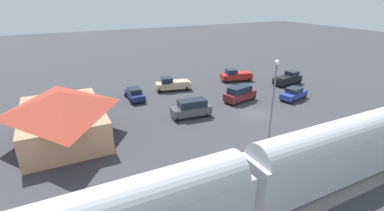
{
  "coord_description": "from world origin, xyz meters",
  "views": [
    {
      "loc": [
        -26.29,
        22.16,
        14.27
      ],
      "look_at": [
        3.8,
        6.95,
        1.0
      ],
      "focal_mm": 26.57,
      "sensor_mm": 36.0,
      "label": 1
    }
  ],
  "objects_px": {
    "pedestrian_waiting_far": "(351,127)",
    "pickup_red": "(236,75)",
    "station_building": "(62,114)",
    "suv_maroon": "(240,94)",
    "light_pole_near_platform": "(274,95)",
    "pedestrian_on_platform": "(276,152)",
    "sedan_navy": "(135,94)",
    "pickup_black": "(288,78)",
    "pickup_tan": "(173,84)",
    "sedan_blue": "(294,94)",
    "suv_charcoal": "(191,108)"
  },
  "relations": [
    {
      "from": "sedan_navy",
      "to": "pickup_black",
      "type": "relative_size",
      "value": 0.8
    },
    {
      "from": "suv_maroon",
      "to": "suv_charcoal",
      "type": "distance_m",
      "value": 8.77
    },
    {
      "from": "sedan_navy",
      "to": "pickup_tan",
      "type": "relative_size",
      "value": 0.79
    },
    {
      "from": "station_building",
      "to": "pickup_black",
      "type": "bearing_deg",
      "value": -84.23
    },
    {
      "from": "pedestrian_waiting_far",
      "to": "suv_charcoal",
      "type": "relative_size",
      "value": 0.34
    },
    {
      "from": "station_building",
      "to": "suv_maroon",
      "type": "relative_size",
      "value": 2.41
    },
    {
      "from": "pedestrian_waiting_far",
      "to": "sedan_navy",
      "type": "height_order",
      "value": "pedestrian_waiting_far"
    },
    {
      "from": "pickup_tan",
      "to": "station_building",
      "type": "bearing_deg",
      "value": 119.66
    },
    {
      "from": "station_building",
      "to": "light_pole_near_platform",
      "type": "height_order",
      "value": "light_pole_near_platform"
    },
    {
      "from": "suv_maroon",
      "to": "pickup_tan",
      "type": "bearing_deg",
      "value": 36.61
    },
    {
      "from": "station_building",
      "to": "pedestrian_on_platform",
      "type": "bearing_deg",
      "value": -131.21
    },
    {
      "from": "pedestrian_waiting_far",
      "to": "sedan_navy",
      "type": "relative_size",
      "value": 0.38
    },
    {
      "from": "pickup_black",
      "to": "station_building",
      "type": "bearing_deg",
      "value": 95.77
    },
    {
      "from": "pedestrian_on_platform",
      "to": "suv_charcoal",
      "type": "distance_m",
      "value": 13.14
    },
    {
      "from": "sedan_navy",
      "to": "suv_charcoal",
      "type": "height_order",
      "value": "suv_charcoal"
    },
    {
      "from": "pickup_black",
      "to": "sedan_navy",
      "type": "bearing_deg",
      "value": 80.25
    },
    {
      "from": "suv_maroon",
      "to": "suv_charcoal",
      "type": "xyz_separation_m",
      "value": [
        -1.78,
        8.58,
        0.0
      ]
    },
    {
      "from": "pickup_black",
      "to": "suv_charcoal",
      "type": "distance_m",
      "value": 21.18
    },
    {
      "from": "pickup_tan",
      "to": "suv_charcoal",
      "type": "distance_m",
      "value": 10.81
    },
    {
      "from": "light_pole_near_platform",
      "to": "pedestrian_on_platform",
      "type": "bearing_deg",
      "value": 148.97
    },
    {
      "from": "sedan_navy",
      "to": "pickup_tan",
      "type": "height_order",
      "value": "pickup_tan"
    },
    {
      "from": "pedestrian_waiting_far",
      "to": "pickup_red",
      "type": "distance_m",
      "value": 23.12
    },
    {
      "from": "pedestrian_on_platform",
      "to": "suv_maroon",
      "type": "bearing_deg",
      "value": -24.45
    },
    {
      "from": "pedestrian_waiting_far",
      "to": "sedan_navy",
      "type": "distance_m",
      "value": 27.54
    },
    {
      "from": "sedan_navy",
      "to": "pickup_black",
      "type": "xyz_separation_m",
      "value": [
        -4.33,
        -25.19,
        0.15
      ]
    },
    {
      "from": "pedestrian_waiting_far",
      "to": "pickup_tan",
      "type": "height_order",
      "value": "pickup_tan"
    },
    {
      "from": "station_building",
      "to": "pickup_tan",
      "type": "xyz_separation_m",
      "value": [
        9.36,
        -16.44,
        -1.6
      ]
    },
    {
      "from": "station_building",
      "to": "suv_charcoal",
      "type": "height_order",
      "value": "station_building"
    },
    {
      "from": "pickup_tan",
      "to": "suv_charcoal",
      "type": "height_order",
      "value": "suv_charcoal"
    },
    {
      "from": "station_building",
      "to": "pickup_red",
      "type": "height_order",
      "value": "station_building"
    },
    {
      "from": "pedestrian_waiting_far",
      "to": "pickup_black",
      "type": "height_order",
      "value": "pickup_black"
    },
    {
      "from": "pickup_black",
      "to": "light_pole_near_platform",
      "type": "xyz_separation_m",
      "value": [
        -14.74,
        16.93,
        4.39
      ]
    },
    {
      "from": "light_pole_near_platform",
      "to": "station_building",
      "type": "bearing_deg",
      "value": 58.29
    },
    {
      "from": "suv_maroon",
      "to": "light_pole_near_platform",
      "type": "bearing_deg",
      "value": 157.4
    },
    {
      "from": "pedestrian_on_platform",
      "to": "sedan_blue",
      "type": "relative_size",
      "value": 0.36
    },
    {
      "from": "pedestrian_on_platform",
      "to": "pickup_red",
      "type": "bearing_deg",
      "value": -27.34
    },
    {
      "from": "pedestrian_waiting_far",
      "to": "pickup_red",
      "type": "bearing_deg",
      "value": -4.16
    },
    {
      "from": "sedan_navy",
      "to": "pickup_red",
      "type": "bearing_deg",
      "value": -86.04
    },
    {
      "from": "pedestrian_on_platform",
      "to": "sedan_navy",
      "type": "relative_size",
      "value": 0.38
    },
    {
      "from": "sedan_blue",
      "to": "station_building",
      "type": "bearing_deg",
      "value": 85.56
    },
    {
      "from": "pickup_black",
      "to": "pickup_tan",
      "type": "relative_size",
      "value": 0.99
    },
    {
      "from": "station_building",
      "to": "pickup_red",
      "type": "distance_m",
      "value": 29.87
    },
    {
      "from": "pedestrian_on_platform",
      "to": "pickup_black",
      "type": "xyz_separation_m",
      "value": [
        17.8,
        -18.77,
        -0.25
      ]
    },
    {
      "from": "station_building",
      "to": "sedan_blue",
      "type": "xyz_separation_m",
      "value": [
        -2.36,
        -30.42,
        -1.75
      ]
    },
    {
      "from": "pickup_black",
      "to": "pickup_tan",
      "type": "height_order",
      "value": "same"
    },
    {
      "from": "pedestrian_on_platform",
      "to": "pickup_tan",
      "type": "bearing_deg",
      "value": -0.38
    },
    {
      "from": "pedestrian_on_platform",
      "to": "suv_charcoal",
      "type": "bearing_deg",
      "value": 8.15
    },
    {
      "from": "station_building",
      "to": "light_pole_near_platform",
      "type": "distance_m",
      "value": 21.49
    },
    {
      "from": "station_building",
      "to": "light_pole_near_platform",
      "type": "bearing_deg",
      "value": -121.71
    },
    {
      "from": "pedestrian_waiting_far",
      "to": "sedan_blue",
      "type": "xyz_separation_m",
      "value": [
        11.54,
        -3.7,
        -0.4
      ]
    }
  ]
}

